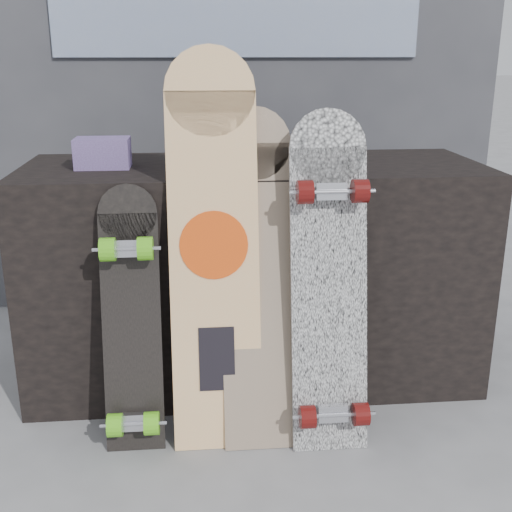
{
  "coord_description": "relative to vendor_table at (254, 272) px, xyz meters",
  "views": [
    {
      "loc": [
        -0.2,
        -1.72,
        1.18
      ],
      "look_at": [
        -0.02,
        0.2,
        0.56
      ],
      "focal_mm": 45.0,
      "sensor_mm": 36.0,
      "label": 1
    }
  ],
  "objects": [
    {
      "name": "skateboard_dark",
      "position": [
        -0.41,
        -0.41,
        0.01
      ],
      "size": [
        0.18,
        0.26,
        0.8
      ],
      "rotation": [
        -0.22,
        0.0,
        0.0
      ],
      "color": "black",
      "rests_on": "ground"
    },
    {
      "name": "merch_box_flat",
      "position": [
        0.22,
        0.07,
        0.43
      ],
      "size": [
        0.22,
        0.1,
        0.06
      ],
      "primitive_type": "cube",
      "color": "#D1B78C",
      "rests_on": "vendor_table"
    },
    {
      "name": "merch_box_purple",
      "position": [
        -0.51,
        -0.02,
        0.45
      ],
      "size": [
        0.18,
        0.12,
        0.1
      ],
      "primitive_type": "cube",
      "color": "#50346B",
      "rests_on": "vendor_table"
    },
    {
      "name": "longboard_cascadia",
      "position": [
        0.19,
        -0.44,
        0.13
      ],
      "size": [
        0.23,
        0.29,
        1.02
      ],
      "rotation": [
        -0.21,
        0.0,
        0.0
      ],
      "color": "white",
      "rests_on": "ground"
    },
    {
      "name": "ground",
      "position": [
        0.0,
        -0.5,
        -0.4
      ],
      "size": [
        60.0,
        60.0,
        0.0
      ],
      "primitive_type": "plane",
      "color": "slate",
      "rests_on": "ground"
    },
    {
      "name": "longboard_celtic",
      "position": [
        -0.02,
        -0.36,
        0.14
      ],
      "size": [
        0.23,
        0.3,
        1.02
      ],
      "rotation": [
        -0.27,
        0.0,
        0.0
      ],
      "color": "beige",
      "rests_on": "ground"
    },
    {
      "name": "merch_box_small",
      "position": [
        0.22,
        -0.05,
        0.46
      ],
      "size": [
        0.14,
        0.14,
        0.12
      ],
      "primitive_type": "cube",
      "color": "#50346B",
      "rests_on": "vendor_table"
    },
    {
      "name": "longboard_geisha",
      "position": [
        -0.15,
        -0.35,
        0.23
      ],
      "size": [
        0.27,
        0.29,
        1.2
      ],
      "rotation": [
        -0.23,
        0.0,
        0.0
      ],
      "color": "beige",
      "rests_on": "ground"
    },
    {
      "name": "vendor_table",
      "position": [
        0.0,
        0.0,
        0.0
      ],
      "size": [
        1.6,
        0.6,
        0.8
      ],
      "primitive_type": "cube",
      "color": "black",
      "rests_on": "ground"
    },
    {
      "name": "booth",
      "position": [
        0.0,
        0.85,
        0.7
      ],
      "size": [
        2.4,
        0.22,
        2.2
      ],
      "color": "#37373C",
      "rests_on": "ground"
    }
  ]
}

